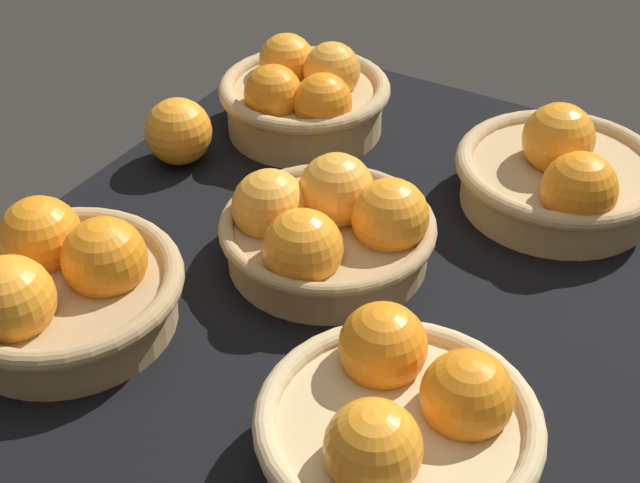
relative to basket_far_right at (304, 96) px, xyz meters
The scene contains 7 objects.
market_tray 29.47cm from the basket_far_right, 137.69° to the right, with size 84.00×72.00×3.00cm, color black.
basket_far_right is the anchor object (origin of this frame).
basket_near_right 34.09cm from the basket_far_right, 90.35° to the right, with size 24.01×24.01×12.04cm.
basket_far_left 43.72cm from the basket_far_right, behind, with size 23.65×23.65×11.28cm.
basket_near_left 55.85cm from the basket_far_right, 140.96° to the right, with size 23.38×23.38×11.45cm.
basket_center 27.79cm from the basket_far_right, 144.13° to the right, with size 22.92×22.92×11.18cm.
loose_orange_front_gap 16.97cm from the basket_far_right, 146.08° to the left, with size 8.25×8.25×8.25cm, color orange.
Camera 1 is at (-69.14, -35.90, 64.87)cm, focal length 52.31 mm.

